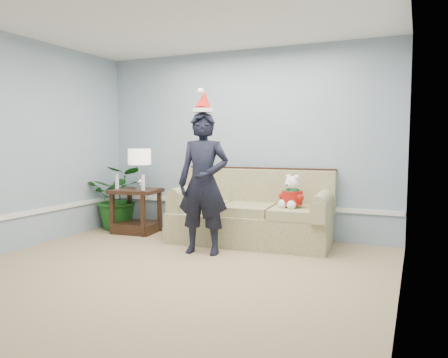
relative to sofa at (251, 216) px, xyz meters
name	(u,v)px	position (x,y,z in m)	size (l,w,h in m)	color
room_shell	(147,145)	(-0.30, -2.05, 0.99)	(4.54, 5.04, 2.74)	tan
wainscot_trim	(123,212)	(-1.48, -0.87, 0.09)	(4.49, 4.99, 0.06)	white
sofa	(251,216)	(0.00, 0.00, 0.00)	(2.21, 1.07, 1.01)	olive
side_table	(136,216)	(-1.81, -0.13, -0.10)	(0.74, 0.65, 0.66)	#341E13
table_lamp	(140,158)	(-1.75, -0.10, 0.77)	(0.34, 0.34, 0.61)	silver
candle_pair	(130,183)	(-1.85, -0.22, 0.41)	(0.53, 0.06, 0.23)	silver
houseplant	(120,197)	(-2.22, 0.02, 0.14)	(0.90, 0.78, 1.00)	#185318
man	(203,183)	(-0.32, -0.81, 0.51)	(0.63, 0.42, 1.74)	black
santa_hat	(204,102)	(-0.32, -0.80, 1.49)	(0.27, 0.30, 0.29)	white
teddy_bear	(292,196)	(0.60, -0.12, 0.33)	(0.34, 0.34, 0.43)	white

